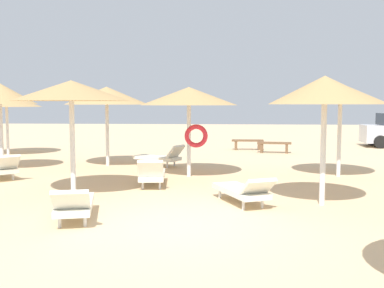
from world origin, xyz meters
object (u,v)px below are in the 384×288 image
Objects in this scene: lounger_2 at (152,174)px; parasol_1 at (325,91)px; lounger_4 at (160,157)px; parasol_2 at (189,97)px; bench_0 at (248,143)px; bench_1 at (274,145)px; parasol_4 at (107,96)px; parasol_0 at (0,94)px; parasol_8 at (6,101)px; lounger_7 at (74,204)px; parasol_9 at (341,94)px; lounger_0 at (0,168)px; lounger_1 at (243,190)px; parasol_7 at (71,91)px.

parasol_1 is at bearing -25.58° from lounger_2.
parasol_2 is at bearing -61.26° from lounger_4.
parasol_1 reaches higher than bench_0.
parasol_4 is at bearing -144.20° from bench_1.
parasol_0 reaches higher than lounger_2.
lounger_4 is (7.12, -3.08, -1.99)m from parasol_8.
parasol_4 reaches higher than parasol_8.
parasol_4 is at bearing 100.25° from lounger_7.
parasol_2 is 0.98× the size of parasol_8.
parasol_9 is (4.51, 0.32, 0.09)m from parasol_2.
lounger_0 is (-10.01, -1.17, -2.16)m from parasol_9.
lounger_0 reaches higher than lounger_1.
lounger_1 is (7.80, -4.57, -2.20)m from parasol_0.
parasol_8 is 10.37m from lounger_2.
parasol_1 is 1.44× the size of lounger_4.
lounger_4 is at bearing 1.20° from parasol_4.
parasol_4 is 1.65× the size of lounger_0.
parasol_0 is at bearing 155.01° from lounger_2.
lounger_1 is 1.32× the size of bench_0.
parasol_0 is at bearing -140.00° from bench_0.
parasol_9 is at bearing -13.54° from parasol_4.
parasol_0 is at bearing 171.92° from parasol_2.
lounger_7 is at bearing -161.26° from parasol_1.
parasol_1 reaches higher than parasol_7.
parasol_2 is 3.25m from lounger_4.
lounger_0 is 5.26m from lounger_4.
lounger_2 is (7.47, -6.92, -1.98)m from parasol_8.
parasol_0 reaches higher than parasol_8.
lounger_2 is (2.23, -3.80, -2.15)m from parasol_4.
parasol_8 is at bearing 121.99° from lounger_7.
parasol_1 is 4.97m from lounger_2.
parasol_7 is 1.43× the size of lounger_4.
parasol_4 is 8.14m from bench_1.
parasol_4 reaches higher than parasol_1.
bench_1 is (4.49, 4.55, 0.02)m from lounger_4.
parasol_7 is 4.64m from lounger_1.
lounger_4 is (5.12, 1.29, -2.20)m from parasol_0.
bench_1 is at bearing 80.14° from lounger_1.
lounger_7 is at bearing -53.35° from parasol_0.
lounger_2 is at bearing -107.31° from bench_0.
parasol_8 is 11.86m from bench_1.
bench_1 is (8.79, 7.59, 0.02)m from lounger_0.
parasol_2 is at bearing 71.71° from lounger_7.
lounger_0 is (-5.50, -0.85, -2.08)m from parasol_2.
lounger_1 is (4.56, -5.83, -2.16)m from parasol_4.
lounger_0 is 11.61m from bench_1.
parasol_4 is 6.10m from parasol_8.
parasol_7 is at bearing -104.69° from lounger_4.
parasol_9 reaches higher than parasol_4.
parasol_2 is at bearing -34.95° from parasol_4.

